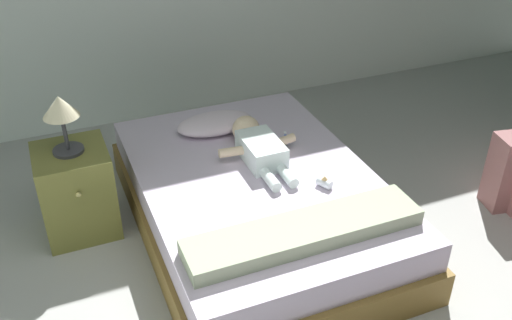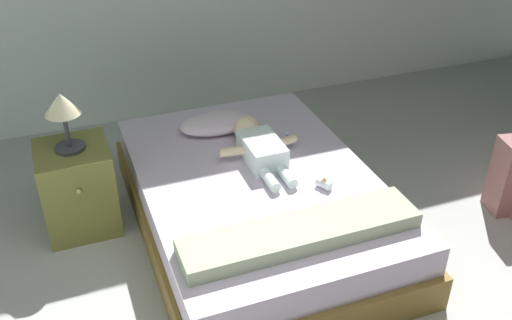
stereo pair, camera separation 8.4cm
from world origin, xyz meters
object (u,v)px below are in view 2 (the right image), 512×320
object	(u,v)px
baby	(259,146)
baby_bottle	(324,184)
pillow	(218,123)
nightstand	(78,188)
bed	(256,202)
toothbrush	(289,138)
lamp	(62,109)

from	to	relation	value
baby	baby_bottle	size ratio (longest dim) A/B	6.94
pillow	nightstand	xyz separation A→B (m)	(-0.96, -0.19, -0.17)
nightstand	baby_bottle	size ratio (longest dim) A/B	5.55
bed	toothbrush	world-z (taller)	toothbrush
pillow	baby	bearing A→B (deg)	-71.46
pillow	toothbrush	xyz separation A→B (m)	(0.40, -0.28, -0.05)
lamp	baby_bottle	world-z (taller)	lamp
baby_bottle	nightstand	bearing A→B (deg)	152.68
pillow	baby	distance (m)	0.43
baby	nightstand	xyz separation A→B (m)	(-1.10, 0.22, -0.19)
lamp	pillow	bearing A→B (deg)	11.33
pillow	baby	xyz separation A→B (m)	(0.14, -0.41, 0.02)
toothbrush	nightstand	distance (m)	1.37
baby	lamp	bearing A→B (deg)	168.68
bed	baby	distance (m)	0.35
bed	nightstand	xyz separation A→B (m)	(-1.01, 0.41, 0.08)
bed	pillow	size ratio (longest dim) A/B	3.88
toothbrush	bed	bearing A→B (deg)	-137.68
pillow	lamp	bearing A→B (deg)	-168.67
pillow	baby	world-z (taller)	baby
bed	baby_bottle	xyz separation A→B (m)	(0.31, -0.27, 0.23)
lamp	baby	bearing A→B (deg)	-11.32
pillow	toothbrush	world-z (taller)	pillow
bed	pillow	world-z (taller)	pillow
lamp	baby_bottle	size ratio (longest dim) A/B	3.53
nightstand	bed	bearing A→B (deg)	-22.18
pillow	baby_bottle	distance (m)	0.95
bed	baby	size ratio (longest dim) A/B	2.90
toothbrush	baby_bottle	distance (m)	0.59
nightstand	pillow	bearing A→B (deg)	11.33
nightstand	baby_bottle	world-z (taller)	nightstand
bed	baby_bottle	size ratio (longest dim) A/B	20.10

